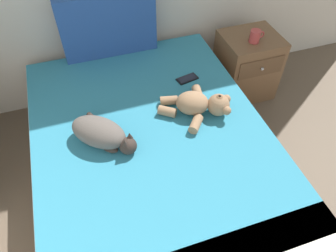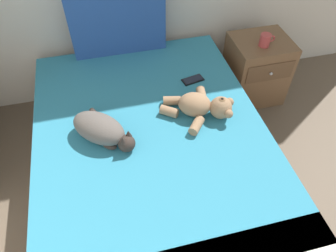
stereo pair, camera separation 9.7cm
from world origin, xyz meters
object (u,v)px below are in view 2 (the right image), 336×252
(cat, at_px, (102,130))
(nightstand, at_px, (256,69))
(bed, at_px, (154,161))
(teddy_bear, at_px, (202,106))
(cell_phone, at_px, (193,80))
(patterned_cushion, at_px, (118,23))
(mug, at_px, (265,40))

(cat, relative_size, nightstand, 0.76)
(nightstand, bearing_deg, bed, -146.08)
(teddy_bear, distance_m, cell_phone, 0.33)
(patterned_cushion, height_order, mug, patterned_cushion)
(bed, relative_size, cat, 4.79)
(patterned_cushion, bearing_deg, teddy_bear, -64.40)
(bed, bearing_deg, cell_phone, 48.67)
(cell_phone, bearing_deg, cat, -150.31)
(teddy_bear, bearing_deg, nightstand, 40.21)
(bed, relative_size, cell_phone, 12.47)
(patterned_cushion, xyz_separation_m, cell_phone, (0.43, -0.49, -0.23))
(bed, xyz_separation_m, patterned_cushion, (-0.05, 0.92, 0.48))
(patterned_cushion, relative_size, cat, 1.65)
(patterned_cushion, xyz_separation_m, cat, (-0.23, -0.86, -0.16))
(cat, distance_m, cell_phone, 0.77)
(cat, distance_m, teddy_bear, 0.62)
(cell_phone, bearing_deg, bed, -131.33)
(patterned_cushion, height_order, nightstand, patterned_cushion)
(patterned_cushion, xyz_separation_m, mug, (1.05, -0.29, -0.12))
(bed, distance_m, cat, 0.43)
(teddy_bear, distance_m, nightstand, 0.93)
(bed, height_order, cat, cat)
(bed, bearing_deg, teddy_bear, 17.92)
(cell_phone, relative_size, mug, 1.33)
(cell_phone, xyz_separation_m, nightstand, (0.64, 0.25, -0.22))
(patterned_cushion, distance_m, cat, 0.91)
(patterned_cushion, xyz_separation_m, nightstand, (1.07, -0.23, -0.44))
(nightstand, bearing_deg, teddy_bear, -139.79)
(cat, xyz_separation_m, mug, (1.28, 0.57, 0.04))
(bed, relative_size, patterned_cushion, 2.90)
(patterned_cushion, distance_m, teddy_bear, 0.92)
(cat, xyz_separation_m, nightstand, (1.30, 0.63, -0.28))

